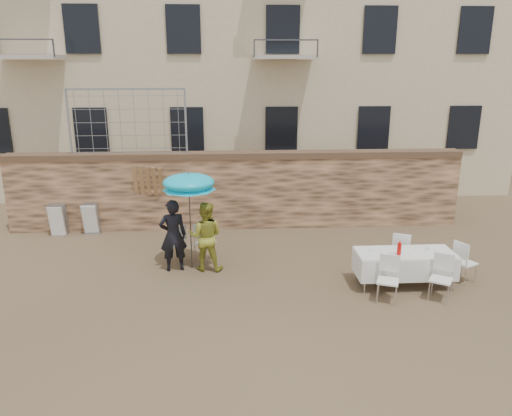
{
  "coord_description": "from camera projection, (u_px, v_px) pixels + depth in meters",
  "views": [
    {
      "loc": [
        -0.25,
        -9.08,
        4.76
      ],
      "look_at": [
        0.4,
        2.2,
        1.4
      ],
      "focal_mm": 35.0,
      "sensor_mm": 36.0,
      "label": 1
    }
  ],
  "objects": [
    {
      "name": "couple_chair_left",
      "position": [
        176.0,
        243.0,
        12.17
      ],
      "size": [
        0.65,
        0.65,
        0.96
      ],
      "primitive_type": null,
      "rotation": [
        0.0,
        0.0,
        3.61
      ],
      "color": "white",
      "rests_on": "ground"
    },
    {
      "name": "table_chair_front_left",
      "position": [
        388.0,
        280.0,
        10.11
      ],
      "size": [
        0.62,
        0.62,
        0.96
      ],
      "primitive_type": null,
      "rotation": [
        0.0,
        0.0,
        -0.38
      ],
      "color": "white",
      "rests_on": "ground"
    },
    {
      "name": "chair_stack_right",
      "position": [
        92.0,
        217.0,
        14.21
      ],
      "size": [
        0.46,
        0.4,
        0.92
      ],
      "primitive_type": null,
      "color": "white",
      "rests_on": "ground"
    },
    {
      "name": "ground",
      "position": [
        242.0,
        306.0,
        10.06
      ],
      "size": [
        80.0,
        80.0,
        0.0
      ],
      "primitive_type": "plane",
      "color": "brown",
      "rests_on": "ground"
    },
    {
      "name": "wood_planks",
      "position": [
        148.0,
        197.0,
        14.22
      ],
      "size": [
        0.7,
        0.2,
        2.0
      ],
      "primitive_type": null,
      "color": "#A37749",
      "rests_on": "ground"
    },
    {
      "name": "umbrella",
      "position": [
        189.0,
        185.0,
        11.32
      ],
      "size": [
        1.23,
        1.23,
        2.14
      ],
      "color": "#3F3F44",
      "rests_on": "ground"
    },
    {
      "name": "soda_bottle",
      "position": [
        399.0,
        249.0,
        10.58
      ],
      "size": [
        0.09,
        0.09,
        0.26
      ],
      "primitive_type": "cylinder",
      "color": "red",
      "rests_on": "banquet_table"
    },
    {
      "name": "table_chair_front_right",
      "position": [
        441.0,
        279.0,
        10.17
      ],
      "size": [
        0.66,
        0.66,
        0.96
      ],
      "primitive_type": null,
      "rotation": [
        0.0,
        0.0,
        -0.57
      ],
      "color": "white",
      "rests_on": "ground"
    },
    {
      "name": "man_suit",
      "position": [
        173.0,
        235.0,
        11.54
      ],
      "size": [
        0.7,
        0.53,
        1.72
      ],
      "primitive_type": "imported",
      "rotation": [
        0.0,
        0.0,
        3.34
      ],
      "color": "black",
      "rests_on": "ground"
    },
    {
      "name": "couple_chair_right",
      "position": [
        205.0,
        242.0,
        12.21
      ],
      "size": [
        0.67,
        0.67,
        0.96
      ],
      "primitive_type": null,
      "rotation": [
        0.0,
        0.0,
        2.55
      ],
      "color": "white",
      "rests_on": "ground"
    },
    {
      "name": "table_chair_back",
      "position": [
        401.0,
        251.0,
        11.63
      ],
      "size": [
        0.63,
        0.63,
        0.96
      ],
      "primitive_type": null,
      "rotation": [
        0.0,
        0.0,
        2.74
      ],
      "color": "white",
      "rests_on": "ground"
    },
    {
      "name": "woman_dress",
      "position": [
        206.0,
        236.0,
        11.59
      ],
      "size": [
        0.88,
        0.73,
        1.64
      ],
      "primitive_type": "imported",
      "rotation": [
        0.0,
        0.0,
        3.0
      ],
      "color": "#CCCD3E",
      "rests_on": "ground"
    },
    {
      "name": "chair_stack_left",
      "position": [
        60.0,
        218.0,
        14.16
      ],
      "size": [
        0.46,
        0.47,
        0.92
      ],
      "primitive_type": null,
      "color": "white",
      "rests_on": "ground"
    },
    {
      "name": "banquet_table",
      "position": [
        405.0,
        254.0,
        10.79
      ],
      "size": [
        2.1,
        0.85,
        0.78
      ],
      "color": "white",
      "rests_on": "ground"
    },
    {
      "name": "table_chair_side",
      "position": [
        465.0,
        261.0,
        11.03
      ],
      "size": [
        0.64,
        0.64,
        0.96
      ],
      "primitive_type": null,
      "rotation": [
        0.0,
        0.0,
        2.04
      ],
      "color": "white",
      "rests_on": "ground"
    },
    {
      "name": "chain_link_fence",
      "position": [
        128.0,
        122.0,
        13.79
      ],
      "size": [
        3.2,
        0.06,
        1.8
      ],
      "primitive_type": null,
      "color": "gray",
      "rests_on": "stone_wall"
    },
    {
      "name": "stone_wall",
      "position": [
        237.0,
        191.0,
        14.53
      ],
      "size": [
        13.0,
        0.5,
        2.2
      ],
      "primitive_type": "cube",
      "color": "#8D6446",
      "rests_on": "ground"
    }
  ]
}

